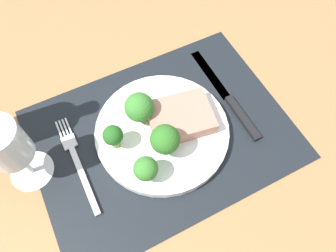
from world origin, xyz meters
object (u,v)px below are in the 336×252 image
(knife, at_px, (230,100))
(wine_glass, at_px, (7,147))
(steak, at_px, (181,118))
(fork, at_px, (77,162))
(plate, at_px, (162,131))

(knife, relative_size, wine_glass, 1.60)
(steak, height_order, knife, steak)
(wine_glass, bearing_deg, fork, -16.58)
(steak, distance_m, wine_glass, 0.27)
(fork, bearing_deg, plate, -3.54)
(plate, relative_size, wine_glass, 1.64)
(wine_glass, bearing_deg, knife, -4.71)
(knife, bearing_deg, wine_glass, 174.01)
(plate, distance_m, steak, 0.04)
(steak, bearing_deg, wine_glass, 171.98)
(plate, height_order, knife, plate)
(plate, xyz_separation_m, wine_glass, (-0.23, 0.04, 0.09))
(plate, bearing_deg, steak, -1.70)
(knife, xyz_separation_m, wine_glass, (-0.37, 0.03, 0.09))
(fork, distance_m, wine_glass, 0.12)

